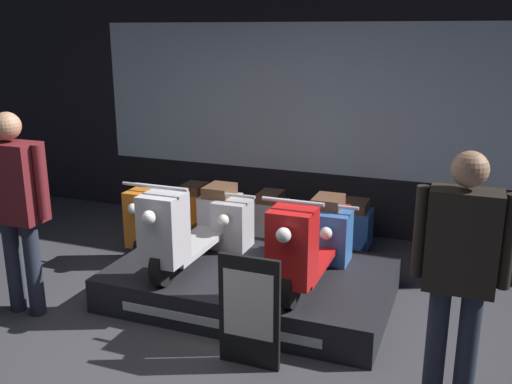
{
  "coord_description": "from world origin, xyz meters",
  "views": [
    {
      "loc": [
        1.93,
        -3.3,
        2.31
      ],
      "look_at": [
        0.09,
        1.48,
        0.85
      ],
      "focal_mm": 40.0,
      "sensor_mm": 36.0,
      "label": 1
    }
  ],
  "objects_px": {
    "scooter_backrow_1": "(253,226)",
    "scooter_backrow_2": "(344,238)",
    "scooter_display_right": "(311,240)",
    "person_right_browsing": "(460,262)",
    "person_left_browsing": "(15,197)",
    "scooter_backrow_0": "(172,216)",
    "scooter_display_left": "(194,225)",
    "price_sign_board": "(249,312)"
  },
  "relations": [
    {
      "from": "scooter_display_left",
      "to": "price_sign_board",
      "type": "xyz_separation_m",
      "value": [
        0.91,
        -0.96,
        -0.22
      ]
    },
    {
      "from": "person_right_browsing",
      "to": "scooter_backrow_1",
      "type": "bearing_deg",
      "value": 138.27
    },
    {
      "from": "scooter_backrow_0",
      "to": "person_left_browsing",
      "type": "relative_size",
      "value": 0.91
    },
    {
      "from": "person_left_browsing",
      "to": "person_right_browsing",
      "type": "distance_m",
      "value": 3.4
    },
    {
      "from": "scooter_backrow_0",
      "to": "person_right_browsing",
      "type": "xyz_separation_m",
      "value": [
        3.02,
        -1.84,
        0.63
      ]
    },
    {
      "from": "scooter_backrow_1",
      "to": "scooter_backrow_2",
      "type": "distance_m",
      "value": 0.96
    },
    {
      "from": "scooter_backrow_0",
      "to": "scooter_display_left",
      "type": "bearing_deg",
      "value": -50.8
    },
    {
      "from": "scooter_display_right",
      "to": "price_sign_board",
      "type": "bearing_deg",
      "value": -100.19
    },
    {
      "from": "scooter_display_right",
      "to": "person_left_browsing",
      "type": "xyz_separation_m",
      "value": [
        -2.23,
        -0.89,
        0.38
      ]
    },
    {
      "from": "scooter_display_right",
      "to": "scooter_backrow_0",
      "type": "relative_size",
      "value": 1.0
    },
    {
      "from": "scooter_backrow_0",
      "to": "scooter_backrow_2",
      "type": "height_order",
      "value": "same"
    },
    {
      "from": "person_left_browsing",
      "to": "scooter_backrow_1",
      "type": "bearing_deg",
      "value": 53.97
    },
    {
      "from": "scooter_backrow_2",
      "to": "price_sign_board",
      "type": "bearing_deg",
      "value": -97.3
    },
    {
      "from": "scooter_backrow_0",
      "to": "price_sign_board",
      "type": "bearing_deg",
      "value": -48.6
    },
    {
      "from": "scooter_backrow_1",
      "to": "scooter_backrow_2",
      "type": "height_order",
      "value": "same"
    },
    {
      "from": "scooter_display_left",
      "to": "scooter_backrow_1",
      "type": "distance_m",
      "value": 1.01
    },
    {
      "from": "scooter_backrow_0",
      "to": "scooter_backrow_1",
      "type": "xyz_separation_m",
      "value": [
        0.96,
        0.0,
        0.0
      ]
    },
    {
      "from": "person_right_browsing",
      "to": "scooter_display_right",
      "type": "bearing_deg",
      "value": 142.73
    },
    {
      "from": "scooter_display_right",
      "to": "person_left_browsing",
      "type": "relative_size",
      "value": 0.91
    },
    {
      "from": "scooter_display_left",
      "to": "price_sign_board",
      "type": "bearing_deg",
      "value": -46.57
    },
    {
      "from": "scooter_display_right",
      "to": "price_sign_board",
      "type": "relative_size",
      "value": 1.86
    },
    {
      "from": "scooter_display_right",
      "to": "scooter_backrow_2",
      "type": "distance_m",
      "value": 1.0
    },
    {
      "from": "price_sign_board",
      "to": "scooter_backrow_1",
      "type": "bearing_deg",
      "value": 110.64
    },
    {
      "from": "scooter_backrow_2",
      "to": "person_left_browsing",
      "type": "xyz_separation_m",
      "value": [
        -2.3,
        -1.84,
        0.68
      ]
    },
    {
      "from": "scooter_backrow_1",
      "to": "scooter_backrow_0",
      "type": "bearing_deg",
      "value": 180.0
    },
    {
      "from": "scooter_backrow_2",
      "to": "person_right_browsing",
      "type": "bearing_deg",
      "value": -59.18
    },
    {
      "from": "scooter_backrow_0",
      "to": "person_left_browsing",
      "type": "height_order",
      "value": "person_left_browsing"
    },
    {
      "from": "person_right_browsing",
      "to": "scooter_display_left",
      "type": "bearing_deg",
      "value": 158.44
    },
    {
      "from": "price_sign_board",
      "to": "scooter_display_right",
      "type": "bearing_deg",
      "value": 79.81
    },
    {
      "from": "scooter_backrow_2",
      "to": "person_left_browsing",
      "type": "height_order",
      "value": "person_left_browsing"
    },
    {
      "from": "scooter_display_left",
      "to": "person_left_browsing",
      "type": "height_order",
      "value": "person_left_browsing"
    },
    {
      "from": "scooter_backrow_1",
      "to": "scooter_display_left",
      "type": "bearing_deg",
      "value": -101.34
    },
    {
      "from": "scooter_backrow_2",
      "to": "scooter_backrow_0",
      "type": "bearing_deg",
      "value": 180.0
    },
    {
      "from": "scooter_display_right",
      "to": "person_right_browsing",
      "type": "height_order",
      "value": "person_right_browsing"
    },
    {
      "from": "scooter_backrow_2",
      "to": "scooter_display_left",
      "type": "bearing_deg",
      "value": -140.58
    },
    {
      "from": "scooter_display_left",
      "to": "scooter_backrow_1",
      "type": "xyz_separation_m",
      "value": [
        0.19,
        0.95,
        -0.3
      ]
    },
    {
      "from": "person_left_browsing",
      "to": "scooter_backrow_0",
      "type": "bearing_deg",
      "value": 78.53
    },
    {
      "from": "scooter_display_right",
      "to": "person_right_browsing",
      "type": "bearing_deg",
      "value": -37.27
    },
    {
      "from": "scooter_backrow_0",
      "to": "scooter_backrow_1",
      "type": "height_order",
      "value": "same"
    },
    {
      "from": "scooter_display_right",
      "to": "person_right_browsing",
      "type": "xyz_separation_m",
      "value": [
        1.17,
        -0.89,
        0.33
      ]
    },
    {
      "from": "scooter_backrow_1",
      "to": "person_right_browsing",
      "type": "height_order",
      "value": "person_right_browsing"
    },
    {
      "from": "person_right_browsing",
      "to": "price_sign_board",
      "type": "distance_m",
      "value": 1.45
    }
  ]
}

